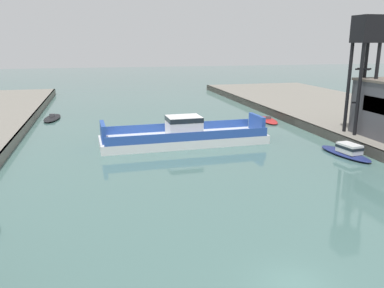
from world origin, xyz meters
TOP-DOWN VIEW (x-y plane):
  - ground_plane at (0.00, 0.00)m, footprint 400.00×400.00m
  - chain_ferry at (0.83, 31.66)m, footprint 21.77×6.98m
  - moored_boat_near_left at (-17.65, 53.42)m, footprint 3.15×7.90m
  - moored_boat_near_right at (18.05, 21.56)m, footprint 3.38×8.00m
  - moored_boat_mid_right at (17.90, 43.05)m, footprint 3.29×7.34m
  - crane_tower at (23.27, 27.14)m, footprint 2.92×2.92m

SIDE VIEW (x-z plane):
  - ground_plane at x=0.00m, z-range 0.00..0.00m
  - moored_boat_mid_right at x=17.90m, z-range -0.24..0.65m
  - moored_boat_near_left at x=-17.65m, z-range -0.24..0.75m
  - moored_boat_near_right at x=18.05m, z-range -0.20..1.36m
  - chain_ferry at x=0.83m, z-range -0.72..2.93m
  - crane_tower at x=23.27m, z-range 5.21..20.06m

